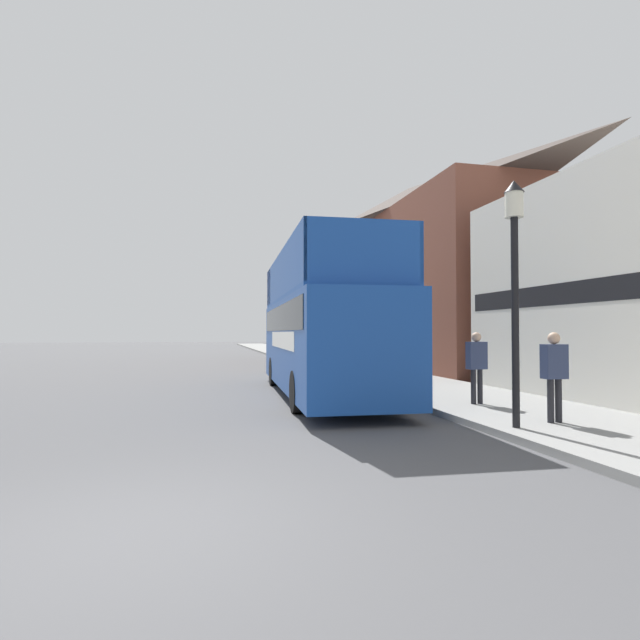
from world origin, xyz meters
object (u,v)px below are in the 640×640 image
object	(u,v)px
parked_car_ahead_of_bus	(295,360)
pedestrian_second	(554,368)
tour_bus	(321,334)
lamp_post_nearest	(515,255)
pedestrian_third	(477,361)
lamp_post_second	(357,285)

from	to	relation	value
parked_car_ahead_of_bus	pedestrian_second	distance (m)	13.18
tour_bus	pedestrian_second	xyz separation A→B (m)	(3.08, -6.01, -0.63)
parked_car_ahead_of_bus	tour_bus	bearing A→B (deg)	-94.30
tour_bus	lamp_post_nearest	world-z (taller)	lamp_post_nearest
parked_car_ahead_of_bus	pedestrian_third	xyz separation A→B (m)	(2.46, -10.38, 0.52)
pedestrian_second	lamp_post_second	world-z (taller)	lamp_post_second
pedestrian_second	pedestrian_third	size ratio (longest dim) A/B	1.00
pedestrian_second	pedestrian_third	bearing A→B (deg)	92.70
lamp_post_nearest	lamp_post_second	distance (m)	9.45
pedestrian_third	lamp_post_nearest	world-z (taller)	lamp_post_nearest
tour_bus	lamp_post_nearest	bearing A→B (deg)	-68.94
parked_car_ahead_of_bus	pedestrian_second	size ratio (longest dim) A/B	2.68
lamp_post_nearest	pedestrian_second	bearing A→B (deg)	14.93
tour_bus	lamp_post_second	size ratio (longest dim) A/B	2.05
pedestrian_third	parked_car_ahead_of_bus	bearing A→B (deg)	103.33
pedestrian_second	lamp_post_second	distance (m)	9.54
lamp_post_nearest	lamp_post_second	xyz separation A→B (m)	(0.01, 9.45, 0.33)
parked_car_ahead_of_bus	lamp_post_second	xyz separation A→B (m)	(1.59, -3.73, 2.90)
tour_bus	lamp_post_nearest	xyz separation A→B (m)	(2.07, -6.27, 1.42)
pedestrian_third	tour_bus	bearing A→B (deg)	130.37
lamp_post_second	lamp_post_nearest	bearing A→B (deg)	-90.06
pedestrian_third	lamp_post_nearest	xyz separation A→B (m)	(-0.88, -2.80, 2.05)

